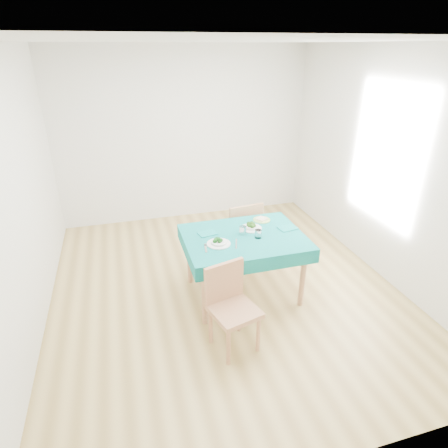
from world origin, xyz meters
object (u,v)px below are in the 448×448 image
object	(u,v)px
chair_near	(234,304)
side_plate	(262,220)
table	(243,265)
bowl_far	(251,226)
bowl_near	(219,241)
chair_far	(239,219)

from	to	relation	value
chair_near	side_plate	size ratio (longest dim) A/B	4.98
table	bowl_far	distance (m)	0.46
table	bowl_near	size ratio (longest dim) A/B	5.22
chair_far	side_plate	size ratio (longest dim) A/B	5.65
bowl_near	side_plate	size ratio (longest dim) A/B	1.23
side_plate	bowl_far	bearing A→B (deg)	-137.72
chair_near	bowl_far	world-z (taller)	chair_near
bowl_far	side_plate	world-z (taller)	bowl_far
bowl_near	bowl_far	distance (m)	0.52
table	side_plate	distance (m)	0.61
chair_far	side_plate	distance (m)	0.53
table	chair_near	bearing A→B (deg)	-114.25
bowl_far	side_plate	xyz separation A→B (m)	(0.20, 0.18, -0.03)
chair_far	bowl_near	xyz separation A→B (m)	(-0.53, -0.92, 0.22)
chair_far	table	bearing A→B (deg)	68.42
table	bowl_near	distance (m)	0.54
bowl_far	side_plate	bearing A→B (deg)	42.28
chair_near	bowl_far	xyz separation A→B (m)	(0.50, 0.96, 0.28)
bowl_near	table	bearing A→B (deg)	17.79
bowl_near	bowl_far	world-z (taller)	bowl_near
chair_far	bowl_near	world-z (taller)	chair_far
bowl_far	bowl_near	bearing A→B (deg)	-150.73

